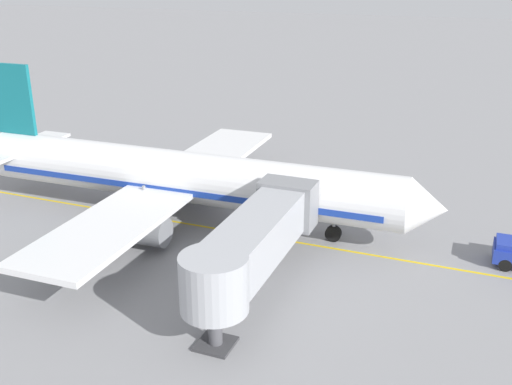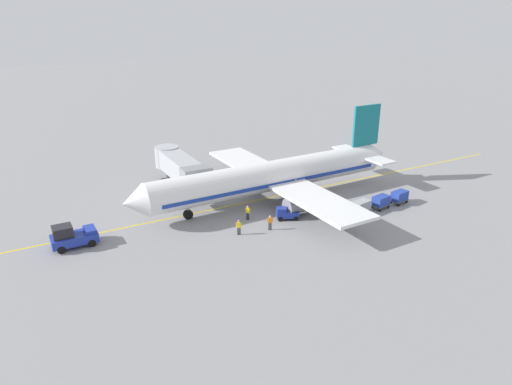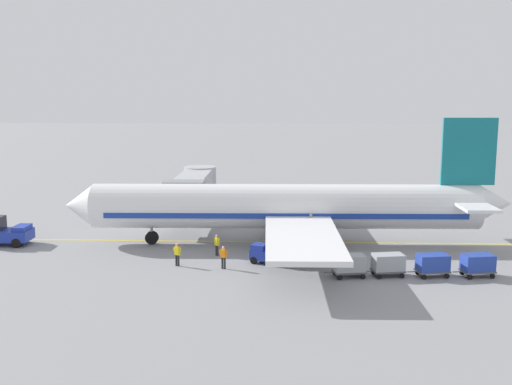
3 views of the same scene
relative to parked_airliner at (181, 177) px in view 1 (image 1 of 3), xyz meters
name	(u,v)px [view 1 (image 1 of 3)]	position (x,y,z in m)	size (l,w,h in m)	color
ground_plane	(162,219)	(0.87, -1.25, -3.19)	(400.00, 400.00, 0.00)	gray
gate_lead_in_line	(162,219)	(0.87, -1.25, -3.18)	(0.24, 80.00, 0.01)	gold
parked_airliner	(181,177)	(0.00, 0.00, 0.00)	(30.11, 37.27, 10.63)	white
jet_bridge	(254,240)	(8.32, 9.12, 0.27)	(13.53, 3.50, 4.98)	#A8AAAF
baggage_tug_lead	(234,187)	(-5.75, 1.66, -2.47)	(2.12, 2.77, 1.62)	#1E339E
baggage_cart_front	(189,164)	(-8.91, -4.13, -2.24)	(1.68, 2.98, 1.58)	#4C4C51
baggage_cart_second_in_train	(160,162)	(-8.58, -6.86, -2.24)	(1.68, 2.98, 1.58)	#4C4C51
baggage_cart_third_in_train	(131,158)	(-8.55, -9.93, -2.24)	(1.68, 2.98, 1.58)	#4C4C51
baggage_cart_tail_end	(102,155)	(-8.44, -13.06, -2.24)	(1.68, 2.98, 1.58)	#4C4C51
ground_crew_wing_walker	(275,183)	(-7.25, 4.75, -2.23)	(0.39, 0.69, 1.69)	#232328
ground_crew_loader	(314,191)	(-6.67, 8.22, -2.23)	(0.42, 0.68, 1.69)	#232328
ground_crew_marshaller	(270,199)	(-3.72, 5.60, -2.23)	(0.65, 0.48, 1.69)	#232328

